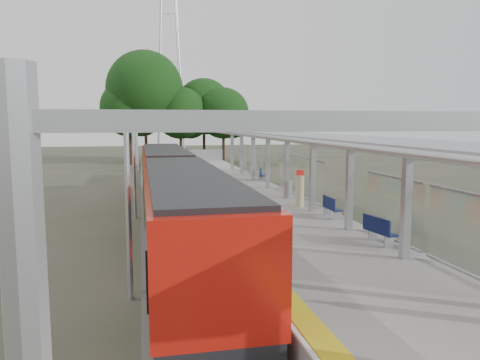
% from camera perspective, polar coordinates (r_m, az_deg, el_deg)
% --- Properties ---
extents(trackbed, '(3.00, 70.00, 0.24)m').
position_cam_1_polar(trackbed, '(27.23, -8.82, -3.79)').
color(trackbed, '#59544C').
rests_on(trackbed, ground).
extents(platform, '(6.00, 50.00, 1.00)m').
position_cam_1_polar(platform, '(27.76, 0.49, -2.71)').
color(platform, gray).
rests_on(platform, ground).
extents(tactile_strip, '(0.60, 50.00, 0.02)m').
position_cam_1_polar(tactile_strip, '(27.25, -4.75, -1.82)').
color(tactile_strip, yellow).
rests_on(tactile_strip, platform).
extents(end_fence, '(6.00, 0.10, 1.20)m').
position_cam_1_polar(end_fence, '(52.13, -5.41, 3.05)').
color(end_fence, '#9EA0A5').
rests_on(end_fence, platform).
extents(train, '(2.74, 27.60, 3.62)m').
position_cam_1_polar(train, '(22.13, -8.21, -1.21)').
color(train, black).
rests_on(train, ground).
extents(canopy, '(3.27, 38.00, 3.66)m').
position_cam_1_polar(canopy, '(24.12, 6.20, 4.62)').
color(canopy, '#9EA0A5').
rests_on(canopy, platform).
extents(pylon, '(8.00, 4.00, 38.00)m').
position_cam_1_polar(pylon, '(81.06, -8.66, 16.76)').
color(pylon, '#9EA0A5').
rests_on(pylon, ground).
extents(tree_cluster, '(18.33, 10.54, 13.97)m').
position_cam_1_polar(tree_cluster, '(59.76, -8.71, 9.42)').
color(tree_cluster, '#382316').
rests_on(tree_cluster, ground).
extents(catenary_masts, '(2.08, 48.16, 5.40)m').
position_cam_1_polar(catenary_masts, '(25.83, -12.61, 1.79)').
color(catenary_masts, '#9EA0A5').
rests_on(catenary_masts, ground).
extents(bench_near, '(0.68, 1.46, 0.96)m').
position_cam_1_polar(bench_near, '(16.97, 16.55, -5.82)').
color(bench_near, '#0E1848').
rests_on(bench_near, platform).
extents(bench_mid, '(0.44, 1.36, 0.93)m').
position_cam_1_polar(bench_mid, '(21.14, 11.01, -3.20)').
color(bench_mid, '#0E1848').
rests_on(bench_mid, platform).
extents(bench_far, '(0.80, 1.39, 0.91)m').
position_cam_1_polar(bench_far, '(33.89, 2.69, 0.73)').
color(bench_far, '#0E1848').
rests_on(bench_far, platform).
extents(info_pillar_far, '(0.41, 0.41, 1.84)m').
position_cam_1_polar(info_pillar_far, '(23.51, 7.30, -1.33)').
color(info_pillar_far, beige).
rests_on(info_pillar_far, platform).
extents(litter_bin, '(0.62, 0.62, 0.98)m').
position_cam_1_polar(litter_bin, '(26.18, 5.88, -1.14)').
color(litter_bin, '#9EA0A5').
rests_on(litter_bin, platform).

